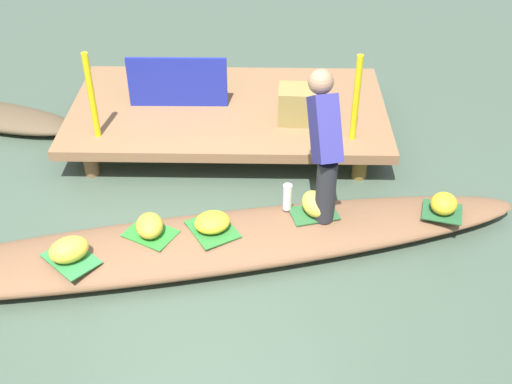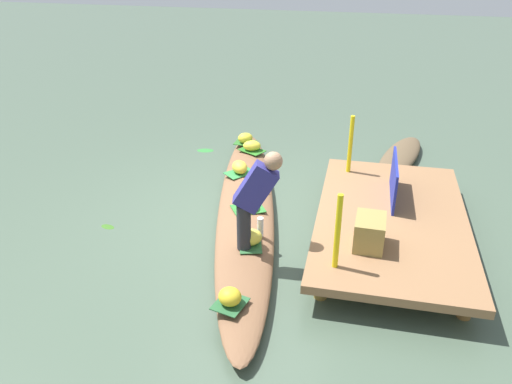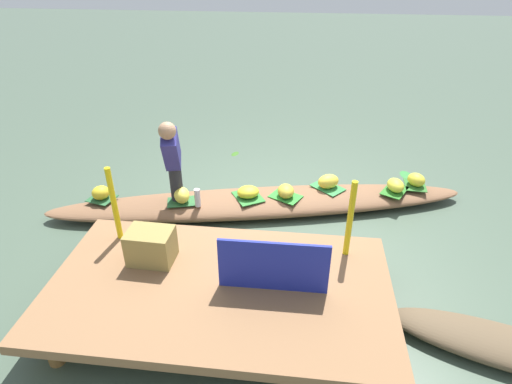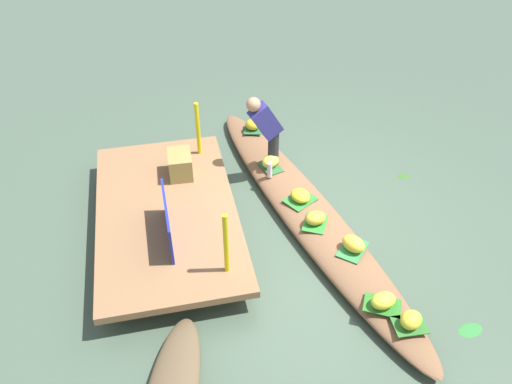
# 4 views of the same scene
# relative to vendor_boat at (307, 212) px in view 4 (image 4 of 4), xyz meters

# --- Properties ---
(canal_water) EXTENTS (40.00, 40.00, 0.00)m
(canal_water) POSITION_rel_vendor_boat_xyz_m (0.00, 0.00, -0.11)
(canal_water) COLOR #455746
(canal_water) RESTS_ON ground
(dock_platform) EXTENTS (3.20, 1.80, 0.36)m
(dock_platform) POSITION_rel_vendor_boat_xyz_m (0.17, 1.88, 0.19)
(dock_platform) COLOR #8B6341
(dock_platform) RESTS_ON ground
(vendor_boat) EXTENTS (5.60, 1.91, 0.23)m
(vendor_boat) POSITION_rel_vendor_boat_xyz_m (0.00, 0.00, 0.00)
(vendor_boat) COLOR brown
(vendor_boat) RESTS_ON ground
(leaf_mat_0) EXTENTS (0.50, 0.49, 0.01)m
(leaf_mat_0) POSITION_rel_vendor_boat_xyz_m (-0.90, -0.31, 0.12)
(leaf_mat_0) COLOR #30813F
(leaf_mat_0) RESTS_ON vendor_boat
(banana_bunch_0) EXTENTS (0.37, 0.34, 0.19)m
(banana_bunch_0) POSITION_rel_vendor_boat_xyz_m (-0.90, -0.31, 0.21)
(banana_bunch_0) COLOR yellow
(banana_bunch_0) RESTS_ON vendor_boat
(leaf_mat_1) EXTENTS (0.30, 0.37, 0.01)m
(leaf_mat_1) POSITION_rel_vendor_boat_xyz_m (-2.10, -0.51, 0.12)
(leaf_mat_1) COLOR #2D6928
(leaf_mat_1) RESTS_ON vendor_boat
(banana_bunch_1) EXTENTS (0.31, 0.33, 0.17)m
(banana_bunch_1) POSITION_rel_vendor_boat_xyz_m (-2.10, -0.51, 0.21)
(banana_bunch_1) COLOR yellow
(banana_bunch_1) RESTS_ON vendor_boat
(leaf_mat_2) EXTENTS (0.43, 0.49, 0.01)m
(leaf_mat_2) POSITION_rel_vendor_boat_xyz_m (-1.80, -0.33, 0.12)
(leaf_mat_2) COLOR #2A7022
(leaf_mat_2) RESTS_ON vendor_boat
(banana_bunch_2) EXTENTS (0.26, 0.32, 0.17)m
(banana_bunch_2) POSITION_rel_vendor_boat_xyz_m (-1.80, -0.33, 0.20)
(banana_bunch_2) COLOR yellow
(banana_bunch_2) RESTS_ON vendor_boat
(leaf_mat_3) EXTENTS (0.47, 0.43, 0.01)m
(leaf_mat_3) POSITION_rel_vendor_boat_xyz_m (-0.35, 0.00, 0.12)
(leaf_mat_3) COLOR #2D862E
(leaf_mat_3) RESTS_ON vendor_boat
(banana_bunch_3) EXTENTS (0.26, 0.31, 0.17)m
(banana_bunch_3) POSITION_rel_vendor_boat_xyz_m (-0.35, 0.00, 0.20)
(banana_bunch_3) COLOR gold
(banana_bunch_3) RESTS_ON vendor_boat
(leaf_mat_4) EXTENTS (0.43, 0.34, 0.01)m
(leaf_mat_4) POSITION_rel_vendor_boat_xyz_m (0.97, 0.29, 0.12)
(leaf_mat_4) COLOR #2B6132
(leaf_mat_4) RESTS_ON vendor_boat
(banana_bunch_4) EXTENTS (0.29, 0.33, 0.20)m
(banana_bunch_4) POSITION_rel_vendor_boat_xyz_m (0.97, 0.29, 0.22)
(banana_bunch_4) COLOR yellow
(banana_bunch_4) RESTS_ON vendor_boat
(leaf_mat_5) EXTENTS (0.48, 0.51, 0.01)m
(leaf_mat_5) POSITION_rel_vendor_boat_xyz_m (0.14, 0.06, 0.12)
(leaf_mat_5) COLOR #2D752F
(leaf_mat_5) RESTS_ON vendor_boat
(banana_bunch_5) EXTENTS (0.36, 0.33, 0.15)m
(banana_bunch_5) POSITION_rel_vendor_boat_xyz_m (0.14, 0.06, 0.19)
(banana_bunch_5) COLOR yellow
(banana_bunch_5) RESTS_ON vendor_boat
(leaf_mat_6) EXTENTS (0.38, 0.36, 0.01)m
(leaf_mat_6) POSITION_rel_vendor_boat_xyz_m (2.04, 0.33, 0.12)
(leaf_mat_6) COLOR #265A32
(leaf_mat_6) RESTS_ON vendor_boat
(banana_bunch_6) EXTENTS (0.29, 0.30, 0.17)m
(banana_bunch_6) POSITION_rel_vendor_boat_xyz_m (2.04, 0.33, 0.21)
(banana_bunch_6) COLOR gold
(banana_bunch_6) RESTS_ON vendor_boat
(vendor_person) EXTENTS (0.28, 0.55, 1.18)m
(vendor_person) POSITION_rel_vendor_boat_xyz_m (1.02, 0.35, 0.79)
(vendor_person) COLOR #28282D
(vendor_person) RESTS_ON vendor_boat
(water_bottle) EXTENTS (0.08, 0.08, 0.24)m
(water_bottle) POSITION_rel_vendor_boat_xyz_m (0.75, 0.35, 0.23)
(water_bottle) COLOR silver
(water_bottle) RESTS_ON vendor_boat
(market_banner) EXTENTS (0.99, 0.04, 0.52)m
(market_banner) POSITION_rel_vendor_boat_xyz_m (-0.33, 1.88, 0.51)
(market_banner) COLOR #1D2996
(market_banner) RESTS_ON dock_platform
(railing_post_west) EXTENTS (0.06, 0.06, 0.84)m
(railing_post_west) POSITION_rel_vendor_boat_xyz_m (-1.03, 1.28, 0.66)
(railing_post_west) COLOR yellow
(railing_post_west) RESTS_ON dock_platform
(railing_post_east) EXTENTS (0.06, 0.06, 0.84)m
(railing_post_east) POSITION_rel_vendor_boat_xyz_m (1.37, 1.28, 0.66)
(railing_post_east) COLOR yellow
(railing_post_east) RESTS_ON dock_platform
(produce_crate) EXTENTS (0.45, 0.34, 0.34)m
(produce_crate) POSITION_rel_vendor_boat_xyz_m (0.90, 1.60, 0.42)
(produce_crate) COLOR olive
(produce_crate) RESTS_ON dock_platform
(drifting_plant_0) EXTENTS (0.16, 0.22, 0.01)m
(drifting_plant_0) POSITION_rel_vendor_boat_xyz_m (0.61, -1.72, -0.11)
(drifting_plant_0) COLOR #33631D
(drifting_plant_0) RESTS_ON ground
(drifting_plant_1) EXTENTS (0.22, 0.32, 0.01)m
(drifting_plant_1) POSITION_rel_vendor_boat_xyz_m (-2.16, -1.25, -0.11)
(drifting_plant_1) COLOR #2F7A34
(drifting_plant_1) RESTS_ON ground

